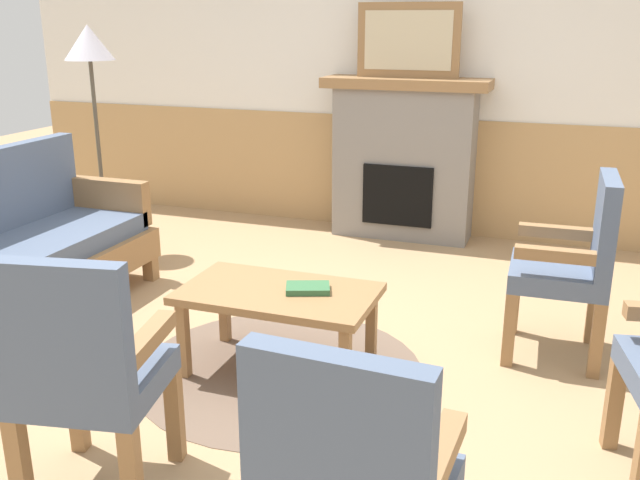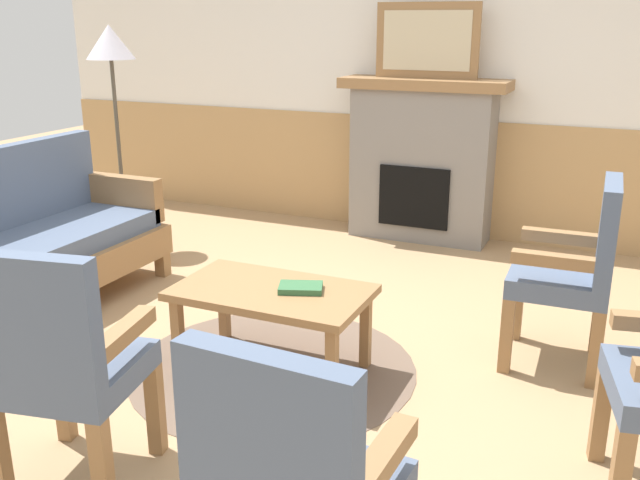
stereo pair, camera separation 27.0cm
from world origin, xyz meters
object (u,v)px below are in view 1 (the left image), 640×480
(framed_picture, at_px, (408,40))
(armchair_near_fireplace, at_px, (574,259))
(floor_lamp_by_couch, at_px, (90,57))
(armchair_front_left, at_px, (84,368))
(book_on_table, at_px, (308,288))
(couch, at_px, (15,256))
(coffee_table, at_px, (278,300))
(fireplace, at_px, (404,158))

(framed_picture, height_order, armchair_near_fireplace, framed_picture)
(framed_picture, relative_size, floor_lamp_by_couch, 0.48)
(armchair_near_fireplace, xyz_separation_m, armchair_front_left, (-1.62, -1.82, 0.00))
(book_on_table, distance_m, floor_lamp_by_couch, 2.80)
(book_on_table, bearing_deg, armchair_front_left, -108.54)
(couch, bearing_deg, floor_lamp_by_couch, 105.64)
(coffee_table, height_order, book_on_table, book_on_table)
(armchair_near_fireplace, relative_size, floor_lamp_by_couch, 0.58)
(armchair_near_fireplace, bearing_deg, book_on_table, -152.40)
(framed_picture, distance_m, coffee_table, 2.77)
(book_on_table, bearing_deg, fireplace, 92.50)
(book_on_table, bearing_deg, couch, 178.88)
(coffee_table, height_order, armchair_front_left, armchair_front_left)
(couch, height_order, floor_lamp_by_couch, floor_lamp_by_couch)
(framed_picture, relative_size, couch, 0.44)
(framed_picture, xyz_separation_m, armchair_front_left, (-0.29, -3.66, -1.02))
(coffee_table, distance_m, armchair_front_left, 1.19)
(armchair_front_left, bearing_deg, armchair_near_fireplace, 48.44)
(book_on_table, relative_size, armchair_near_fireplace, 0.22)
(coffee_table, bearing_deg, couch, 177.62)
(floor_lamp_by_couch, bearing_deg, fireplace, 27.12)
(framed_picture, relative_size, armchair_front_left, 0.82)
(armchair_near_fireplace, bearing_deg, fireplace, 125.86)
(framed_picture, xyz_separation_m, couch, (-1.73, -2.44, -1.16))
(fireplace, relative_size, book_on_table, 6.11)
(fireplace, bearing_deg, floor_lamp_by_couch, -152.88)
(armchair_near_fireplace, bearing_deg, couch, -168.88)
(couch, bearing_deg, fireplace, 54.61)
(framed_picture, relative_size, armchair_near_fireplace, 0.82)
(armchair_near_fireplace, distance_m, floor_lamp_by_couch, 3.64)
(fireplace, distance_m, coffee_table, 2.52)
(framed_picture, distance_m, armchair_near_fireplace, 2.49)
(framed_picture, bearing_deg, armchair_front_left, -94.53)
(floor_lamp_by_couch, bearing_deg, framed_picture, 27.12)
(book_on_table, bearing_deg, floor_lamp_by_couch, 147.89)
(armchair_near_fireplace, height_order, floor_lamp_by_couch, floor_lamp_by_couch)
(couch, height_order, coffee_table, couch)
(coffee_table, bearing_deg, framed_picture, 89.19)
(framed_picture, xyz_separation_m, armchair_near_fireplace, (1.33, -1.84, -1.02))
(armchair_near_fireplace, bearing_deg, armchair_front_left, -131.56)
(floor_lamp_by_couch, bearing_deg, coffee_table, -34.51)
(couch, bearing_deg, armchair_front_left, -40.29)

